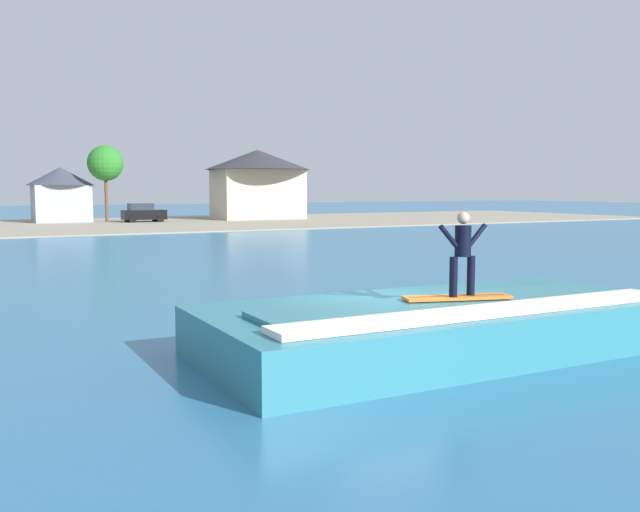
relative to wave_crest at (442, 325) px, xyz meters
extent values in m
plane|color=#2B6792|center=(-0.60, 1.18, -0.51)|extent=(260.00, 260.00, 0.00)
cube|color=teal|center=(0.00, 0.05, -0.03)|extent=(9.66, 4.37, 0.96)
cube|color=teal|center=(0.00, -0.50, 0.50)|extent=(8.21, 1.97, 0.11)
cube|color=white|center=(0.00, -1.37, 0.52)|extent=(8.70, 0.79, 0.12)
cube|color=orange|center=(0.11, -0.31, 0.61)|extent=(2.21, 1.07, 0.06)
cube|color=black|center=(0.11, -0.31, 0.63)|extent=(1.91, 0.60, 0.01)
cylinder|color=black|center=(-0.03, -0.37, 1.03)|extent=(0.16, 0.16, 0.78)
cylinder|color=black|center=(0.40, -0.37, 1.03)|extent=(0.16, 0.16, 0.78)
cylinder|color=black|center=(0.18, -0.37, 1.72)|extent=(0.32, 0.32, 0.60)
sphere|color=tan|center=(0.18, -0.37, 2.17)|extent=(0.24, 0.24, 0.24)
cylinder|color=black|center=(-0.17, -0.37, 1.83)|extent=(0.46, 0.10, 0.46)
cylinder|color=black|center=(0.54, -0.37, 1.83)|extent=(0.46, 0.10, 0.46)
cube|color=gray|center=(-0.60, 51.66, -0.46)|extent=(120.00, 27.19, 0.10)
cube|color=black|center=(7.04, 54.59, 0.26)|extent=(4.00, 1.81, 0.90)
cube|color=#262D38|center=(6.74, 54.59, 1.03)|extent=(2.20, 1.63, 0.64)
cylinder|color=black|center=(8.34, 55.55, -0.19)|extent=(0.64, 0.22, 0.64)
cylinder|color=black|center=(8.34, 53.64, -0.19)|extent=(0.64, 0.22, 0.64)
cylinder|color=black|center=(5.74, 55.55, -0.19)|extent=(0.64, 0.22, 0.64)
cylinder|color=black|center=(5.74, 53.64, -0.19)|extent=(0.64, 0.22, 0.64)
cube|color=beige|center=(19.17, 55.70, 2.08)|extent=(8.76, 5.32, 5.19)
cone|color=#2D2D33|center=(19.17, 55.70, 5.70)|extent=(10.86, 10.86, 2.05)
cube|color=#9EA3AD|center=(0.16, 58.53, 1.26)|extent=(5.01, 4.78, 3.54)
cone|color=#383D4C|center=(0.16, 58.53, 3.88)|extent=(6.22, 6.22, 1.71)
cylinder|color=brown|center=(3.78, 55.47, 1.79)|extent=(0.30, 0.30, 4.61)
sphere|color=#287526|center=(3.78, 55.47, 5.08)|extent=(3.29, 3.29, 3.29)
camera|label=1|loc=(-8.52, -10.92, 2.75)|focal=38.63mm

